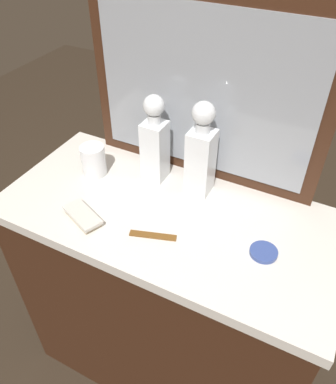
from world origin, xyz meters
TOP-DOWN VIEW (x-y plane):
  - ground_plane at (0.00, 0.00)m, footprint 6.00×6.00m
  - dresser at (0.00, 0.00)m, footprint 1.04×0.50m
  - dresser_mirror at (0.00, 0.23)m, footprint 0.76×0.03m
  - crystal_decanter_rear at (0.04, 0.14)m, footprint 0.08×0.08m
  - crystal_decanter_left at (-0.12, 0.14)m, footprint 0.07×0.07m
  - crystal_tumbler_right at (-0.31, 0.06)m, footprint 0.08×0.08m
  - silver_brush_far_left at (-0.21, -0.14)m, footprint 0.15×0.11m
  - porcelain_dish at (0.30, -0.03)m, footprint 0.08×0.08m
  - tortoiseshell_comb at (0.01, -0.11)m, footprint 0.13×0.06m

SIDE VIEW (x-z plane):
  - ground_plane at x=0.00m, z-range 0.00..0.00m
  - dresser at x=0.00m, z-range 0.00..0.91m
  - tortoiseshell_comb at x=0.01m, z-range 0.91..0.92m
  - porcelain_dish at x=0.30m, z-range 0.91..0.92m
  - silver_brush_far_left at x=-0.21m, z-range 0.91..0.93m
  - crystal_tumbler_right at x=-0.31m, z-range 0.91..1.01m
  - crystal_decanter_left at x=-0.12m, z-range 0.88..1.18m
  - crystal_decanter_rear at x=0.04m, z-range 0.88..1.19m
  - dresser_mirror at x=0.00m, z-range 0.91..1.49m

